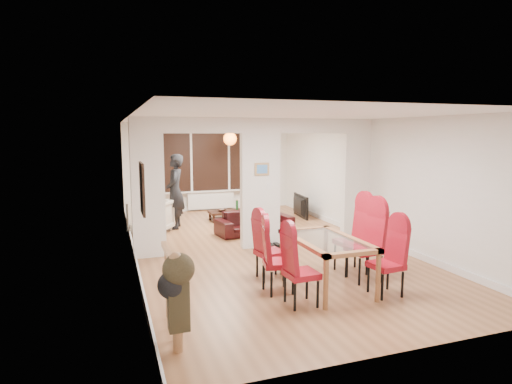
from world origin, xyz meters
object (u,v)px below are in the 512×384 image
dining_chair_lb (278,258)px  armchair (151,217)px  dining_chair_la (301,268)px  television (297,206)px  dining_chair_ra (386,260)px  person (175,191)px  bottle (237,205)px  coffee_table (230,215)px  bowl (222,210)px  sofa (255,222)px  dining_chair_rc (352,237)px  dining_table (326,263)px  dining_chair_rb (364,244)px  dining_chair_lc (270,248)px

dining_chair_lb → armchair: 4.63m
dining_chair_la → television: 6.11m
dining_chair_ra → person: bearing=106.6°
person → bottle: person is taller
person → television: bearing=108.2°
armchair → coffee_table: (2.13, 0.84, -0.25)m
dining_chair_lb → bowl: bearing=96.9°
dining_chair_ra → sofa: (-0.53, 4.22, -0.26)m
coffee_table → dining_chair_ra: bearing=-83.4°
dining_chair_ra → armchair: bearing=113.5°
television → dining_chair_rc: bearing=172.2°
coffee_table → bottle: bottle is taller
dining_chair_la → bottle: dining_chair_la is taller
armchair → person: 0.87m
sofa → person: (-1.65, 1.13, 0.64)m
dining_table → dining_chair_ra: size_ratio=1.54×
dining_table → bowl: size_ratio=6.78×
dining_chair_rb → dining_chair_rc: size_ratio=0.99×
coffee_table → dining_chair_la: bearing=-96.1°
dining_chair_lc → dining_chair_rb: (1.37, -0.54, 0.08)m
dining_chair_lb → bowl: size_ratio=4.34×
dining_table → dining_chair_rc: (0.74, 0.48, 0.22)m
armchair → television: (3.99, 0.63, -0.07)m
dining_table → armchair: 4.94m
dining_chair_la → dining_chair_lc: bearing=88.8°
sofa → bottle: size_ratio=6.57×
sofa → person: size_ratio=0.99×
dining_chair_rc → television: size_ratio=1.11×
dining_chair_lb → dining_chair_ra: dining_chair_ra is taller
dining_chair_rb → person: size_ratio=0.64×
dining_chair_lb → sofa: dining_chair_lb is taller
dining_chair_lb → dining_table: bearing=9.4°
dining_chair_lb → television: (2.60, 5.04, -0.21)m
dining_table → dining_chair_rb: (0.71, 0.08, 0.21)m
person → dining_chair_lb: bearing=22.5°
dining_table → dining_chair_la: size_ratio=1.56×
dining_chair_lb → coffee_table: bearing=94.5°
armchair → dining_chair_lc: bearing=-36.5°
dining_chair_lc → coffee_table: (0.64, 4.68, -0.38)m
person → television: size_ratio=1.69×
bottle → dining_chair_ra: bearing=-85.6°
dining_chair_lc → bottle: (0.86, 4.76, -0.12)m
dining_chair_ra → dining_chair_rb: (0.05, 0.64, 0.06)m
dining_chair_rc → dining_chair_la: bearing=-149.6°
dining_chair_lb → sofa: 3.73m
dining_chair_lc → sofa: (0.78, 3.05, -0.25)m
dining_chair_lc → dining_chair_la: bearing=-97.9°
dining_chair_lb → television: size_ratio=0.96×
dining_chair_la → dining_chair_rc: size_ratio=0.87×
dining_table → sofa: bearing=88.0°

